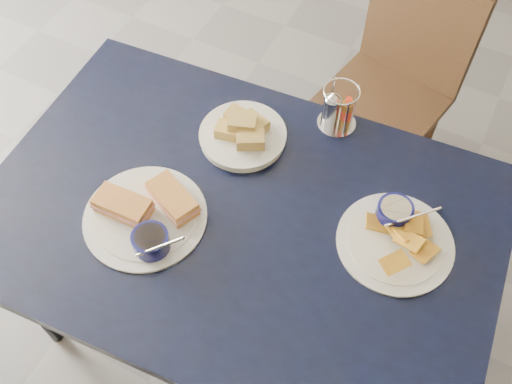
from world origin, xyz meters
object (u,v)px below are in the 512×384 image
at_px(plantain_plate, 396,232).
at_px(condiment_caddy, 337,110).
at_px(dining_table, 239,226).
at_px(bread_basket, 243,133).
at_px(sandwich_plate, 147,215).
at_px(chair_far, 394,73).

relative_size(plantain_plate, condiment_caddy, 2.13).
relative_size(dining_table, bread_basket, 5.76).
distance_m(dining_table, plantain_plate, 0.40).
height_order(dining_table, bread_basket, bread_basket).
bearing_deg(sandwich_plate, bread_basket, 75.31).
xyz_separation_m(sandwich_plate, plantain_plate, (0.57, 0.24, -0.00)).
bearing_deg(dining_table, plantain_plate, 18.06).
bearing_deg(chair_far, sandwich_plate, -107.69).
distance_m(sandwich_plate, condiment_caddy, 0.59).
relative_size(chair_far, plantain_plate, 3.00).
xyz_separation_m(dining_table, sandwich_plate, (-0.20, -0.12, 0.08)).
relative_size(dining_table, plantain_plate, 4.75).
height_order(dining_table, condiment_caddy, condiment_caddy).
bearing_deg(sandwich_plate, dining_table, 30.93).
relative_size(chair_far, condiment_caddy, 6.39).
bearing_deg(bread_basket, condiment_caddy, 39.87).
distance_m(chair_far, condiment_caddy, 0.62).
distance_m(dining_table, chair_far, 0.96).
bearing_deg(plantain_plate, chair_far, 106.29).
bearing_deg(condiment_caddy, dining_table, -104.11).
distance_m(dining_table, sandwich_plate, 0.24).
bearing_deg(chair_far, plantain_plate, -73.71).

